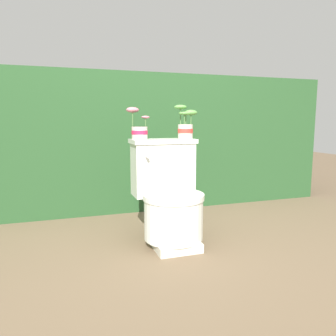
{
  "coord_description": "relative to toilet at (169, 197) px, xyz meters",
  "views": [
    {
      "loc": [
        -0.65,
        -2.02,
        0.85
      ],
      "look_at": [
        0.07,
        0.12,
        0.53
      ],
      "focal_mm": 35.0,
      "sensor_mm": 36.0,
      "label": 1
    }
  ],
  "objects": [
    {
      "name": "potted_plant_left",
      "position": [
        -0.17,
        0.15,
        0.47
      ],
      "size": [
        0.17,
        0.11,
        0.23
      ],
      "color": "beige",
      "rests_on": "toilet"
    },
    {
      "name": "hedge_backdrop",
      "position": [
        -0.07,
        1.11,
        0.32
      ],
      "size": [
        4.06,
        0.61,
        1.29
      ],
      "color": "#234723",
      "rests_on": "ground"
    },
    {
      "name": "toilet",
      "position": [
        0.0,
        0.0,
        0.0
      ],
      "size": [
        0.46,
        0.57,
        0.72
      ],
      "color": "silver",
      "rests_on": "ground"
    },
    {
      "name": "ground_plane",
      "position": [
        -0.07,
        -0.09,
        -0.33
      ],
      "size": [
        12.0,
        12.0,
        0.0
      ],
      "primitive_type": "plane",
      "color": "brown"
    },
    {
      "name": "potted_plant_midleft",
      "position": [
        0.17,
        0.14,
        0.49
      ],
      "size": [
        0.16,
        0.12,
        0.25
      ],
      "color": "beige",
      "rests_on": "toilet"
    }
  ]
}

